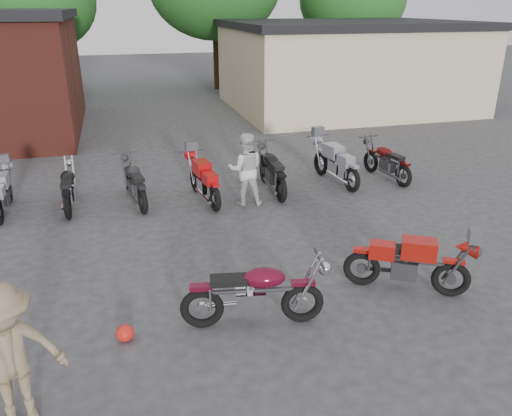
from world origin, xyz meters
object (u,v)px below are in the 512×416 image
object	(u,v)px
vintage_motorcycle	(256,290)
row_bike_3	(134,180)
row_bike_1	(2,191)
row_bike_6	(335,161)
row_bike_5	(272,168)
row_bike_2	(68,186)
person_light	(245,169)
row_bike_7	(386,159)
row_bike_4	(204,178)
helmet	(125,333)
sportbike	(410,260)
person_tan	(9,358)

from	to	relation	value
vintage_motorcycle	row_bike_3	xyz separation A→B (m)	(-1.44, 5.52, -0.02)
row_bike_1	row_bike_6	size ratio (longest dim) A/B	0.88
row_bike_1	row_bike_3	distance (m)	2.92
row_bike_1	row_bike_5	xyz separation A→B (m)	(6.30, -0.28, 0.08)
vintage_motorcycle	row_bike_2	world-z (taller)	vintage_motorcycle
row_bike_1	row_bike_5	distance (m)	6.30
person_light	row_bike_3	world-z (taller)	person_light
row_bike_7	row_bike_3	bearing A→B (deg)	80.88
row_bike_2	row_bike_5	size ratio (longest dim) A/B	0.89
person_light	row_bike_4	distance (m)	1.07
person_light	row_bike_3	xyz separation A→B (m)	(-2.52, 0.78, -0.29)
vintage_motorcycle	helmet	xyz separation A→B (m)	(-1.88, 0.12, -0.47)
sportbike	row_bike_6	size ratio (longest dim) A/B	0.94
person_light	row_bike_7	size ratio (longest dim) A/B	0.90
row_bike_1	row_bike_3	xyz separation A→B (m)	(2.91, -0.17, 0.04)
sportbike	row_bike_7	distance (m)	5.84
person_light	row_bike_5	distance (m)	1.12
helmet	row_bike_7	distance (m)	8.90
row_bike_1	row_bike_2	distance (m)	1.43
person_light	row_bike_3	bearing A→B (deg)	-6.56
vintage_motorcycle	row_bike_1	world-z (taller)	vintage_motorcycle
helmet	person_light	xyz separation A→B (m)	(2.96, 4.62, 0.74)
row_bike_1	row_bike_3	world-z (taller)	row_bike_3
person_light	row_bike_5	xyz separation A→B (m)	(0.86, 0.67, -0.25)
row_bike_3	person_light	bearing A→B (deg)	-116.65
row_bike_6	row_bike_7	size ratio (longest dim) A/B	1.09
sportbike	row_bike_7	size ratio (longest dim) A/B	1.02
row_bike_3	vintage_motorcycle	bearing A→B (deg)	-174.91
helmet	row_bike_4	distance (m)	5.53
helmet	row_bike_3	xyz separation A→B (m)	(0.44, 5.40, 0.45)
sportbike	row_bike_5	world-z (taller)	row_bike_5
row_bike_4	row_bike_5	xyz separation A→B (m)	(1.77, 0.18, 0.04)
sportbike	row_bike_2	size ratio (longest dim) A/B	1.04
row_bike_3	row_bike_5	size ratio (longest dim) A/B	0.94
row_bike_4	row_bike_6	world-z (taller)	row_bike_6
person_tan	vintage_motorcycle	bearing A→B (deg)	0.87
row_bike_2	person_light	bearing A→B (deg)	-102.09
row_bike_5	person_tan	bearing A→B (deg)	143.70
person_tan	row_bike_2	bearing A→B (deg)	70.18
row_bike_1	person_tan	bearing A→B (deg)	-170.37
vintage_motorcycle	helmet	distance (m)	1.94
row_bike_2	row_bike_7	distance (m)	8.13
vintage_motorcycle	row_bike_5	size ratio (longest dim) A/B	0.97
sportbike	row_bike_3	size ratio (longest dim) A/B	0.99
sportbike	row_bike_1	xyz separation A→B (m)	(-7.02, 5.46, -0.04)
row_bike_3	row_bike_6	world-z (taller)	row_bike_6
row_bike_7	sportbike	bearing A→B (deg)	145.44
row_bike_6	person_tan	bearing A→B (deg)	126.13
row_bike_4	row_bike_6	size ratio (longest dim) A/B	0.95
sportbike	person_tan	xyz separation A→B (m)	(-5.74, -1.32, 0.32)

